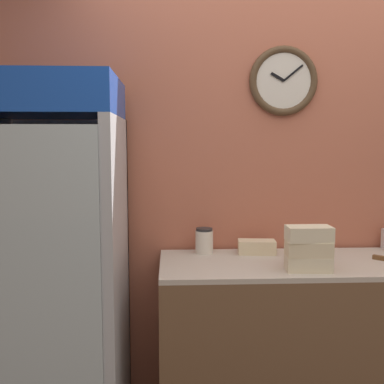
% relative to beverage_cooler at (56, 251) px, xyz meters
% --- Properties ---
extents(wall_back, '(5.20, 0.10, 2.70)m').
position_rel_beverage_cooler_xyz_m(wall_back, '(1.29, 0.36, 0.35)').
color(wall_back, '#B7664C').
rests_on(wall_back, ground_plane).
extents(prep_counter, '(1.54, 0.58, 0.93)m').
position_rel_beverage_cooler_xyz_m(prep_counter, '(1.29, 0.02, -0.54)').
color(prep_counter, brown).
rests_on(prep_counter, ground_plane).
extents(beverage_cooler, '(0.66, 0.71, 1.85)m').
position_rel_beverage_cooler_xyz_m(beverage_cooler, '(0.00, 0.00, 0.00)').
color(beverage_cooler, '#B2B7BC').
rests_on(beverage_cooler, ground_plane).
extents(sandwich_stack_bottom, '(0.22, 0.13, 0.07)m').
position_rel_beverage_cooler_xyz_m(sandwich_stack_bottom, '(1.24, -0.15, -0.04)').
color(sandwich_stack_bottom, beige).
rests_on(sandwich_stack_bottom, prep_counter).
extents(sandwich_stack_middle, '(0.22, 0.13, 0.07)m').
position_rel_beverage_cooler_xyz_m(sandwich_stack_middle, '(1.24, -0.15, 0.03)').
color(sandwich_stack_middle, beige).
rests_on(sandwich_stack_middle, sandwich_stack_bottom).
extents(sandwich_stack_top, '(0.21, 0.12, 0.07)m').
position_rel_beverage_cooler_xyz_m(sandwich_stack_top, '(1.24, -0.15, 0.10)').
color(sandwich_stack_top, beige).
rests_on(sandwich_stack_top, sandwich_stack_middle).
extents(sandwich_flat_left, '(0.21, 0.12, 0.08)m').
position_rel_beverage_cooler_xyz_m(sandwich_flat_left, '(1.05, 0.20, -0.04)').
color(sandwich_flat_left, beige).
rests_on(sandwich_flat_left, prep_counter).
extents(condiment_jar, '(0.10, 0.10, 0.14)m').
position_rel_beverage_cooler_xyz_m(condiment_jar, '(0.76, 0.22, -0.01)').
color(condiment_jar, silver).
rests_on(condiment_jar, prep_counter).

